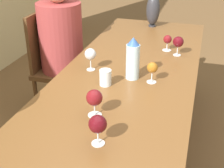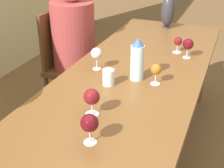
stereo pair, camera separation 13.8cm
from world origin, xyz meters
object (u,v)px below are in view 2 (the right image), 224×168
Objects in this scene: wine_glass_4 at (178,42)px; chair_far at (67,61)px; water_bottle at (137,60)px; wine_glass_1 at (92,97)px; wine_glass_2 at (188,44)px; person_far at (75,46)px; wine_glass_5 at (97,54)px; water_tumbler at (108,77)px; vase at (168,11)px; wine_glass_0 at (156,70)px; wine_glass_3 at (89,123)px.

chair_far is at bearing 87.73° from wine_glass_4.
water_bottle is 0.48m from wine_glass_1.
person_far is (0.11, 0.97, -0.19)m from wine_glass_2.
wine_glass_5 reaches higher than wine_glass_1.
water_bottle is 1.87× the size of wine_glass_2.
chair_far is 0.77× the size of person_far.
chair_far reaches higher than water_tumbler.
vase is 2.50× the size of wine_glass_4.
wine_glass_1 is (-1.59, 0.00, -0.06)m from vase.
wine_glass_0 is 0.91× the size of wine_glass_3.
wine_glass_3 is 1.47m from person_far.
wine_glass_3 is (-1.14, 0.22, -0.00)m from wine_glass_2.
chair_far reaches higher than wine_glass_0.
chair_far is (1.05, 0.75, -0.34)m from wine_glass_1.
wine_glass_2 is 0.11× the size of person_far.
wine_glass_4 is 1.02m from chair_far.
vase is 0.32× the size of chair_far.
wine_glass_3 is at bearing 173.87° from wine_glass_4.
water_bottle is 0.29m from wine_glass_5.
water_tumbler is at bearing -135.66° from chair_far.
vase is 1.59m from wine_glass_1.
person_far reaches higher than wine_glass_2.
wine_glass_1 and wine_glass_3 have the same top height.
wine_glass_2 is at bearing -30.64° from water_tumbler.
wine_glass_5 is (-0.42, 0.51, 0.01)m from wine_glass_2.
wine_glass_0 is (-0.02, -0.12, -0.04)m from water_bottle.
chair_far reaches higher than wine_glass_5.
wine_glass_3 is at bearing -156.87° from wine_glass_1.
person_far reaches higher than water_bottle.
wine_glass_0 is at bearing -24.79° from wine_glass_1.
chair_far is (0.54, 0.54, -0.35)m from wine_glass_5.
wine_glass_1 is 1.03m from wine_glass_4.
vase is (1.12, 0.08, 0.03)m from water_bottle.
wine_glass_3 is (-1.80, -0.09, -0.05)m from vase.
person_far is (0.54, 0.45, -0.19)m from wine_glass_5.
wine_glass_3 is (-0.54, -0.14, 0.05)m from water_tumbler.
water_bottle reaches higher than wine_glass_1.
wine_glass_2 is at bearing -131.93° from wine_glass_4.
wine_glass_3 is (-0.68, -0.01, -0.03)m from water_bottle.
water_tumbler is 0.10× the size of chair_far.
person_far is (1.26, 0.75, -0.19)m from wine_glass_3.
wine_glass_0 is at bearing -98.96° from wine_glass_5.
water_tumbler is at bearing 136.35° from water_bottle.
wine_glass_4 is at bearing -40.69° from wine_glass_5.
vase reaches higher than chair_far.
wine_glass_1 is at bearing -157.81° from wine_glass_5.
wine_glass_5 is (0.51, 0.21, 0.01)m from wine_glass_1.
vase is 2.10× the size of wine_glass_2.
wine_glass_1 is at bearing 167.68° from wine_glass_4.
water_bottle is at bearing -127.99° from person_far.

